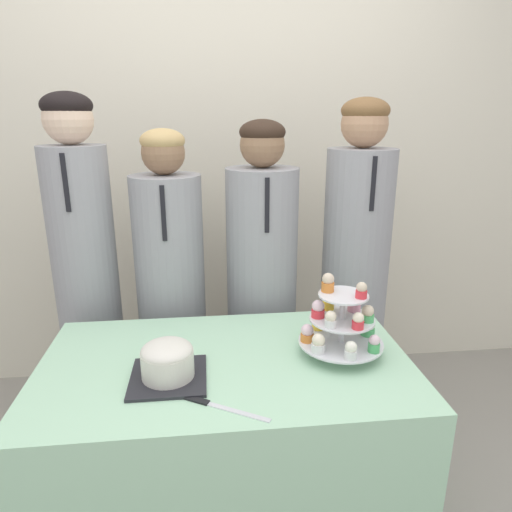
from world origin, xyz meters
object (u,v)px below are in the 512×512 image
at_px(cupcake_stand, 341,322).
at_px(student_0, 88,287).
at_px(cake_knife, 211,404).
at_px(student_2, 262,295).
at_px(round_cake, 167,361).
at_px(student_1, 172,302).
at_px(student_3, 354,281).

xyz_separation_m(cupcake_stand, student_0, (-0.96, 0.58, -0.05)).
height_order(cake_knife, student_2, student_2).
bearing_deg(cake_knife, cupcake_stand, 59.38).
distance_m(round_cake, student_2, 0.77).
height_order(round_cake, cupcake_stand, cupcake_stand).
relative_size(round_cake, cake_knife, 0.96).
xyz_separation_m(student_0, student_1, (0.36, -0.00, -0.09)).
height_order(round_cake, student_3, student_3).
bearing_deg(student_2, student_0, -180.00).
height_order(cake_knife, student_3, student_3).
xyz_separation_m(round_cake, cupcake_stand, (0.57, 0.09, 0.05)).
height_order(round_cake, student_2, student_2).
distance_m(cupcake_stand, student_3, 0.63).
bearing_deg(cake_knife, student_3, 80.79).
height_order(cupcake_stand, student_1, student_1).
height_order(student_1, student_3, student_3).
height_order(round_cake, student_0, student_0).
distance_m(cupcake_stand, student_0, 1.12).
bearing_deg(student_1, student_0, 180.00).
bearing_deg(student_1, student_3, 0.00).
relative_size(cupcake_stand, student_2, 0.19).
relative_size(student_1, student_2, 0.98).
relative_size(round_cake, student_3, 0.15).
relative_size(cupcake_stand, student_1, 0.20).
distance_m(student_0, student_3, 1.19).
bearing_deg(student_3, student_0, -180.00).
bearing_deg(round_cake, student_2, 60.94).
relative_size(round_cake, cupcake_stand, 0.81).
bearing_deg(student_3, student_1, -180.00).
distance_m(cake_knife, student_0, 0.97).
height_order(cupcake_stand, student_0, student_0).
distance_m(round_cake, student_0, 0.78).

